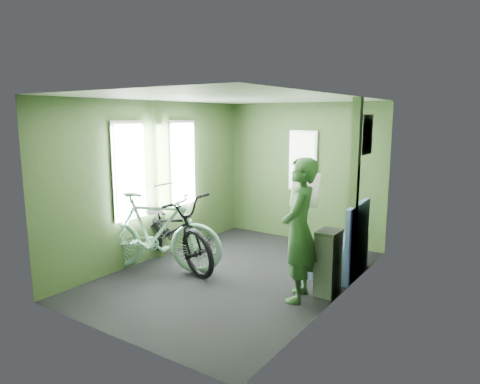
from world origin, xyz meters
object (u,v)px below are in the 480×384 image
object	(u,v)px
bicycle_mint	(157,272)
bench_seat	(342,252)
waste_box	(328,262)
bicycle_black	(172,265)
passenger	(299,230)

from	to	relation	value
bicycle_mint	bench_seat	world-z (taller)	bench_seat
bicycle_mint	bench_seat	bearing A→B (deg)	-80.71
bench_seat	waste_box	bearing A→B (deg)	-84.76
bicycle_black	bicycle_mint	size ratio (longest dim) A/B	1.10
bench_seat	bicycle_mint	bearing A→B (deg)	-150.66
bicycle_mint	waste_box	bearing A→B (deg)	-98.42
waste_box	bench_seat	world-z (taller)	bench_seat
bicycle_black	waste_box	world-z (taller)	waste_box
passenger	bench_seat	size ratio (longest dim) A/B	1.68
bicycle_black	passenger	size ratio (longest dim) A/B	1.23
bicycle_black	bench_seat	xyz separation A→B (m)	(2.10, 1.04, 0.29)
waste_box	bench_seat	xyz separation A→B (m)	(-0.11, 0.75, -0.10)
bicycle_black	bicycle_mint	world-z (taller)	bicycle_mint
bench_seat	bicycle_black	bearing A→B (deg)	-157.11
bicycle_mint	bench_seat	xyz separation A→B (m)	(2.10, 1.34, 0.29)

